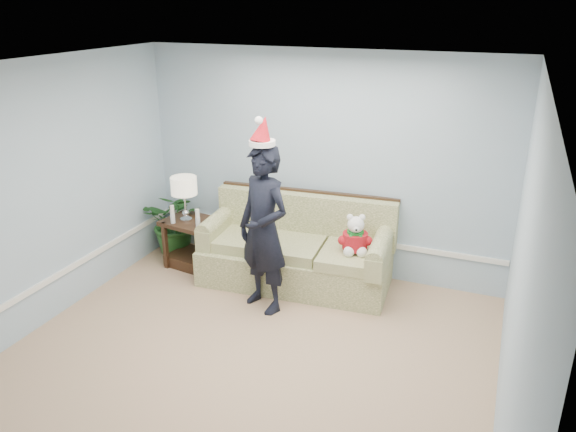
% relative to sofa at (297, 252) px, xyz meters
% --- Properties ---
extents(room_shell, '(4.54, 5.04, 2.74)m').
position_rel_sofa_xyz_m(room_shell, '(0.13, -2.04, 0.98)').
color(room_shell, tan).
rests_on(room_shell, ground).
extents(wainscot_trim, '(4.49, 4.99, 0.06)m').
position_rel_sofa_xyz_m(wainscot_trim, '(-1.05, -0.86, 0.08)').
color(wainscot_trim, white).
rests_on(wainscot_trim, room_shell).
extents(sofa, '(2.29, 1.11, 1.04)m').
position_rel_sofa_xyz_m(sofa, '(0.00, 0.00, 0.00)').
color(sofa, '#5A6931').
rests_on(sofa, room_shell).
extents(side_table, '(0.71, 0.63, 0.62)m').
position_rel_sofa_xyz_m(side_table, '(-1.40, -0.11, -0.13)').
color(side_table, '#392314').
rests_on(side_table, room_shell).
extents(table_lamp, '(0.32, 0.32, 0.57)m').
position_rel_sofa_xyz_m(table_lamp, '(-1.44, -0.14, 0.68)').
color(table_lamp, silver).
rests_on(table_lamp, side_table).
extents(candle_pair, '(0.42, 0.06, 0.23)m').
position_rel_sofa_xyz_m(candle_pair, '(-1.37, -0.27, 0.35)').
color(candle_pair, silver).
rests_on(candle_pair, side_table).
extents(houseplant, '(0.89, 0.80, 0.88)m').
position_rel_sofa_xyz_m(houseplant, '(-1.77, 0.14, 0.07)').
color(houseplant, '#245C24').
rests_on(houseplant, room_shell).
extents(man, '(0.80, 0.68, 1.85)m').
position_rel_sofa_xyz_m(man, '(-0.10, -0.72, 0.55)').
color(man, black).
rests_on(man, room_shell).
extents(santa_hat, '(0.34, 0.37, 0.32)m').
position_rel_sofa_xyz_m(santa_hat, '(-0.10, -0.71, 1.60)').
color(santa_hat, white).
rests_on(santa_hat, man).
extents(teddy_bear, '(0.36, 0.36, 0.46)m').
position_rel_sofa_xyz_m(teddy_bear, '(0.73, -0.11, 0.34)').
color(teddy_bear, white).
rests_on(teddy_bear, sofa).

